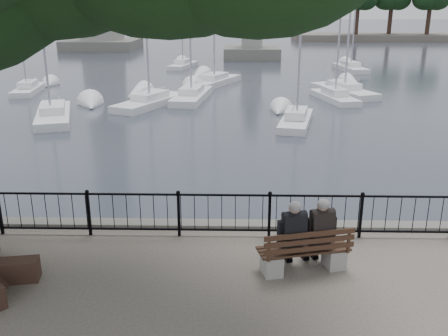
{
  "coord_description": "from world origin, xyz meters",
  "views": [
    {
      "loc": [
        0.24,
        -7.6,
        4.93
      ],
      "look_at": [
        0.0,
        2.5,
        1.6
      ],
      "focal_mm": 40.0,
      "sensor_mm": 36.0,
      "label": 1
    }
  ],
  "objects_px": {
    "person_right": "(318,235)",
    "person_left": "(291,238)",
    "lion_monument": "(252,38)",
    "bench": "(304,256)"
  },
  "relations": [
    {
      "from": "person_right",
      "to": "person_left",
      "type": "bearing_deg",
      "value": -166.23
    },
    {
      "from": "person_left",
      "to": "lion_monument",
      "type": "bearing_deg",
      "value": 89.19
    },
    {
      "from": "bench",
      "to": "person_right",
      "type": "distance_m",
      "value": 0.48
    },
    {
      "from": "bench",
      "to": "person_left",
      "type": "bearing_deg",
      "value": 171.82
    },
    {
      "from": "bench",
      "to": "lion_monument",
      "type": "xyz_separation_m",
      "value": [
        0.42,
        48.92,
        0.96
      ]
    },
    {
      "from": "bench",
      "to": "person_right",
      "type": "xyz_separation_m",
      "value": [
        0.27,
        0.17,
        0.36
      ]
    },
    {
      "from": "bench",
      "to": "lion_monument",
      "type": "height_order",
      "value": "lion_monument"
    },
    {
      "from": "bench",
      "to": "person_left",
      "type": "height_order",
      "value": "person_left"
    },
    {
      "from": "person_left",
      "to": "person_right",
      "type": "relative_size",
      "value": 1.0
    },
    {
      "from": "bench",
      "to": "person_left",
      "type": "relative_size",
      "value": 1.25
    }
  ]
}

